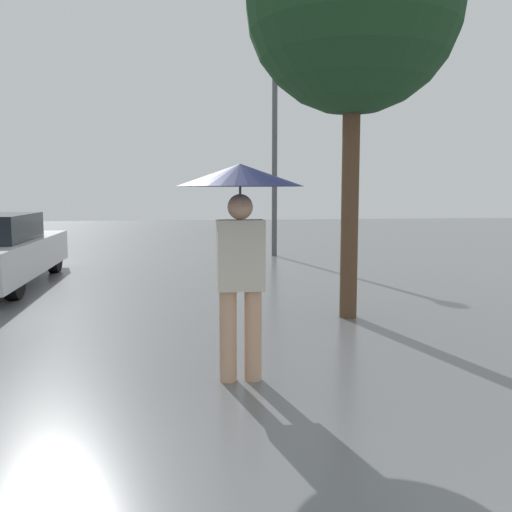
% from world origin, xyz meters
% --- Properties ---
extents(pedestrian, '(1.01, 1.01, 1.76)m').
position_xyz_m(pedestrian, '(0.23, 3.86, 1.40)').
color(pedestrian, tan).
rests_on(pedestrian, ground_plane).
extents(tree, '(2.52, 2.52, 4.95)m').
position_xyz_m(tree, '(1.80, 6.02, 3.68)').
color(tree, brown).
rests_on(tree, ground_plane).
extents(street_lamp, '(0.35, 0.35, 4.61)m').
position_xyz_m(street_lamp, '(2.06, 12.74, 3.03)').
color(street_lamp, '#515456').
rests_on(street_lamp, ground_plane).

